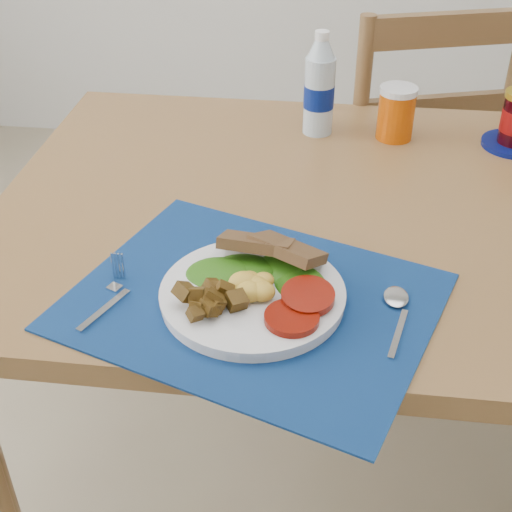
{
  "coord_description": "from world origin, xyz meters",
  "views": [
    {
      "loc": [
        -0.1,
        -0.89,
        1.39
      ],
      "look_at": [
        -0.21,
        -0.06,
        0.8
      ],
      "focal_mm": 50.0,
      "sensor_mm": 36.0,
      "label": 1
    }
  ],
  "objects_px": {
    "water_bottle": "(319,89)",
    "juice_glass": "(396,114)",
    "breakfast_plate": "(249,291)",
    "chair_far": "(411,142)"
  },
  "relations": [
    {
      "from": "water_bottle",
      "to": "juice_glass",
      "type": "distance_m",
      "value": 0.16
    },
    {
      "from": "breakfast_plate",
      "to": "chair_far",
      "type": "bearing_deg",
      "value": 87.56
    },
    {
      "from": "chair_far",
      "to": "juice_glass",
      "type": "bearing_deg",
      "value": 60.3
    },
    {
      "from": "breakfast_plate",
      "to": "juice_glass",
      "type": "distance_m",
      "value": 0.63
    },
    {
      "from": "breakfast_plate",
      "to": "water_bottle",
      "type": "height_order",
      "value": "water_bottle"
    },
    {
      "from": "chair_far",
      "to": "breakfast_plate",
      "type": "relative_size",
      "value": 4.39
    },
    {
      "from": "chair_far",
      "to": "breakfast_plate",
      "type": "bearing_deg",
      "value": 54.78
    },
    {
      "from": "water_bottle",
      "to": "juice_glass",
      "type": "xyz_separation_m",
      "value": [
        0.16,
        -0.01,
        -0.04
      ]
    },
    {
      "from": "breakfast_plate",
      "to": "juice_glass",
      "type": "bearing_deg",
      "value": 84.5
    },
    {
      "from": "chair_far",
      "to": "water_bottle",
      "type": "xyz_separation_m",
      "value": [
        -0.23,
        -0.33,
        0.26
      ]
    }
  ]
}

